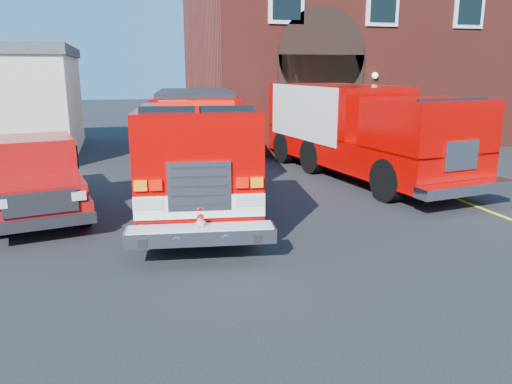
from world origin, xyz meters
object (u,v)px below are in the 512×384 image
object	(u,v)px
fire_station	(348,52)
pickup_truck	(33,176)
fire_engine	(197,146)
secondary_truck	(360,128)

from	to	relation	value
fire_station	pickup_truck	distance (m)	17.41
fire_station	fire_engine	world-z (taller)	fire_station
pickup_truck	fire_engine	bearing A→B (deg)	-0.65
secondary_truck	fire_engine	bearing A→B (deg)	-163.85
secondary_truck	fire_station	bearing A→B (deg)	67.29
pickup_truck	secondary_truck	distance (m)	9.88
fire_station	secondary_truck	xyz separation A→B (m)	(-3.74, -8.94, -2.66)
fire_engine	secondary_truck	distance (m)	5.83
fire_station	fire_engine	distance (m)	14.37
fire_station	fire_engine	size ratio (longest dim) A/B	1.59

